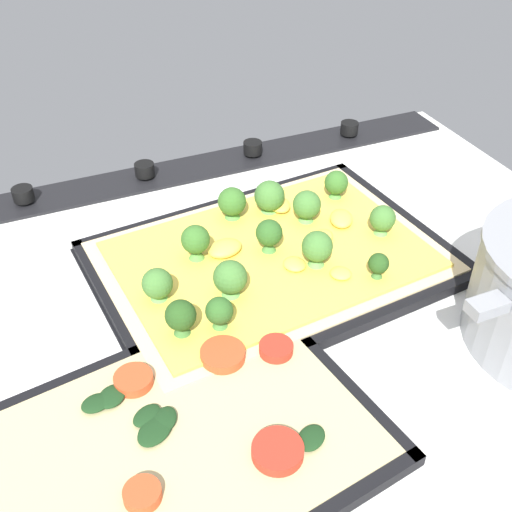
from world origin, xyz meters
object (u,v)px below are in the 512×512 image
broccoli_pizza (271,251)px  veggie_pizza_back (177,440)px  baking_tray_front (273,263)px  baking_tray_back (173,450)px

broccoli_pizza → veggie_pizza_back: bearing=48.2°
baking_tray_front → broccoli_pizza: broccoli_pizza is taller
baking_tray_back → baking_tray_front: bearing=-132.6°
baking_tray_front → baking_tray_back: 27.42cm
baking_tray_front → baking_tray_back: bearing=47.4°
broccoli_pizza → baking_tray_back: (18.43, 20.40, -1.63)cm
baking_tray_front → baking_tray_back: size_ratio=1.12×
broccoli_pizza → veggie_pizza_back: size_ratio=1.13×
baking_tray_front → broccoli_pizza: size_ratio=1.07×
baking_tray_front → veggie_pizza_back: (18.05, 19.86, 0.71)cm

